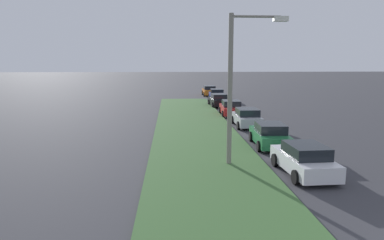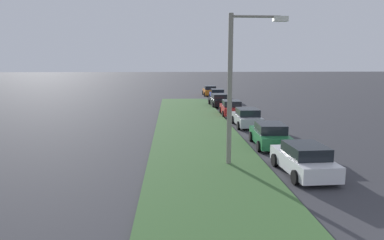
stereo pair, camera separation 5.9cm
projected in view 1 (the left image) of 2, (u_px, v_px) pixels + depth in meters
name	position (u px, v px, depth m)	size (l,w,h in m)	color
grass_median	(206.00, 162.00, 18.67)	(60.00, 6.00, 0.12)	#3D6633
parked_car_white	(304.00, 159.00, 16.69)	(4.38, 2.17, 1.47)	silver
parked_car_green	(270.00, 135.00, 22.14)	(4.38, 2.18, 1.47)	#1E6B38
parked_car_silver	(247.00, 118.00, 28.75)	(4.31, 2.04, 1.47)	#B2B5BA
parked_car_red	(231.00, 108.00, 34.46)	(4.35, 2.12, 1.47)	red
parked_car_black	(219.00, 100.00, 41.02)	(4.39, 2.20, 1.47)	black
parked_car_blue	(217.00, 95.00, 47.73)	(4.37, 2.15, 1.47)	#23389E
parked_car_orange	(209.00, 91.00, 53.59)	(4.31, 2.03, 1.47)	orange
streetlight	(237.00, 79.00, 17.53)	(0.37, 2.87, 7.50)	gray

